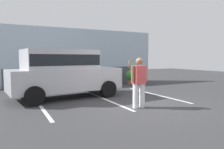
{
  "coord_description": "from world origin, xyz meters",
  "views": [
    {
      "loc": [
        -4.25,
        -6.31,
        1.71
      ],
      "look_at": [
        -0.46,
        1.2,
        1.05
      ],
      "focal_mm": 34.0,
      "sensor_mm": 36.0,
      "label": 1
    }
  ],
  "objects_px": {
    "parked_suv": "(63,71)",
    "potted_plant_secondary": "(130,76)",
    "potted_plant_by_porch": "(116,78)",
    "tennis_player_man": "(139,82)"
  },
  "relations": [
    {
      "from": "parked_suv",
      "to": "potted_plant_secondary",
      "type": "xyz_separation_m",
      "value": [
        5.06,
        2.76,
        -0.64
      ]
    },
    {
      "from": "parked_suv",
      "to": "potted_plant_by_porch",
      "type": "xyz_separation_m",
      "value": [
        4.2,
        3.21,
        -0.73
      ]
    },
    {
      "from": "parked_suv",
      "to": "potted_plant_secondary",
      "type": "relative_size",
      "value": 5.29
    },
    {
      "from": "tennis_player_man",
      "to": "potted_plant_secondary",
      "type": "height_order",
      "value": "tennis_player_man"
    },
    {
      "from": "tennis_player_man",
      "to": "potted_plant_secondary",
      "type": "distance_m",
      "value": 6.58
    },
    {
      "from": "parked_suv",
      "to": "potted_plant_by_porch",
      "type": "relative_size",
      "value": 6.37
    },
    {
      "from": "potted_plant_by_porch",
      "to": "potted_plant_secondary",
      "type": "xyz_separation_m",
      "value": [
        0.86,
        -0.46,
        0.09
      ]
    },
    {
      "from": "tennis_player_man",
      "to": "potted_plant_by_porch",
      "type": "height_order",
      "value": "tennis_player_man"
    },
    {
      "from": "tennis_player_man",
      "to": "potted_plant_secondary",
      "type": "bearing_deg",
      "value": -123.78
    },
    {
      "from": "parked_suv",
      "to": "potted_plant_by_porch",
      "type": "bearing_deg",
      "value": 30.59
    }
  ]
}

